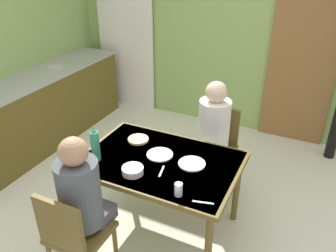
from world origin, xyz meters
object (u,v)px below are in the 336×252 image
person_near_diner (81,191)px  person_far_diner (214,126)px  chair_far_diner (216,144)px  dining_table (160,167)px  kitchen_counter (40,111)px  chair_near_diner (73,234)px  water_bottle_green_near (95,145)px  serving_bowl_center (133,170)px

person_near_diner → person_far_diner: bearing=68.7°
chair_far_diner → dining_table: bearing=73.8°
kitchen_counter → chair_near_diner: (1.76, -1.50, 0.05)m
chair_near_diner → water_bottle_green_near: bearing=108.3°
chair_far_diner → person_far_diner: (-0.00, -0.14, 0.28)m
dining_table → chair_far_diner: bearing=73.8°
person_near_diner → water_bottle_green_near: 0.49m
water_bottle_green_near → person_near_diner: bearing=-66.6°
kitchen_counter → person_near_diner: 2.25m
kitchen_counter → water_bottle_green_near: 1.86m
person_far_diner → dining_table: bearing=70.7°
kitchen_counter → person_far_diner: size_ratio=3.43×
chair_far_diner → water_bottle_green_near: (-0.71, -1.02, 0.36)m
chair_near_diner → water_bottle_green_near: (-0.19, 0.58, 0.36)m
kitchen_counter → dining_table: 2.18m
person_far_diner → serving_bowl_center: person_far_diner is taller
chair_near_diner → chair_far_diner: 1.69m
dining_table → person_near_diner: 0.74m
person_near_diner → dining_table: bearing=66.7°
chair_far_diner → serving_bowl_center: bearing=72.0°
dining_table → water_bottle_green_near: size_ratio=4.39×
person_near_diner → chair_far_diner: bearing=70.5°
person_far_diner → chair_far_diner: bearing=-90.0°
dining_table → person_near_diner: (-0.29, -0.67, 0.13)m
kitchen_counter → water_bottle_green_near: (1.57, -0.92, 0.41)m
dining_table → person_far_diner: (0.23, 0.67, 0.13)m
chair_far_diner → person_far_diner: bearing=90.0°
kitchen_counter → chair_near_diner: size_ratio=3.03×
chair_far_diner → chair_near_diner: bearing=72.0°
dining_table → chair_near_diner: size_ratio=1.49×
kitchen_counter → person_near_diner: (1.76, -1.37, 0.33)m
kitchen_counter → person_near_diner: size_ratio=3.43×
chair_near_diner → chair_far_diner: size_ratio=1.00×
serving_bowl_center → chair_far_diner: bearing=72.0°
kitchen_counter → water_bottle_green_near: size_ratio=8.92×
water_bottle_green_near → chair_far_diner: bearing=55.0°
chair_near_diner → person_far_diner: person_far_diner is taller
kitchen_counter → water_bottle_green_near: water_bottle_green_near is taller
kitchen_counter → chair_far_diner: 2.29m
kitchen_counter → person_near_diner: bearing=-37.8°
dining_table → person_far_diner: size_ratio=1.69×
kitchen_counter → person_far_diner: person_far_diner is taller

